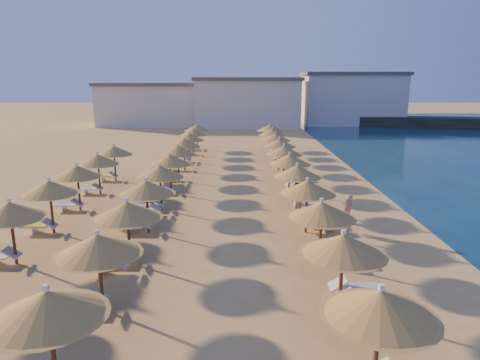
{
  "coord_description": "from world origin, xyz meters",
  "views": [
    {
      "loc": [
        0.81,
        -20.55,
        7.15
      ],
      "look_at": [
        0.88,
        4.0,
        1.3
      ],
      "focal_mm": 32.0,
      "sensor_mm": 36.0,
      "label": 1
    }
  ],
  "objects_px": {
    "jetty": "(435,122)",
    "parasol_row_east": "(293,166)",
    "beachgoer_a": "(348,214)",
    "parasol_row_west": "(165,166)",
    "beachgoer_b": "(297,199)"
  },
  "relations": [
    {
      "from": "jetty",
      "to": "parasol_row_east",
      "type": "xyz_separation_m",
      "value": [
        -26.13,
        -39.43,
        1.42
      ]
    },
    {
      "from": "parasol_row_west",
      "to": "beachgoer_b",
      "type": "distance_m",
      "value": 7.97
    },
    {
      "from": "beachgoer_a",
      "to": "parasol_row_east",
      "type": "bearing_deg",
      "value": -163.76
    },
    {
      "from": "parasol_row_west",
      "to": "beachgoer_a",
      "type": "relative_size",
      "value": 21.71
    },
    {
      "from": "parasol_row_east",
      "to": "beachgoer_b",
      "type": "height_order",
      "value": "parasol_row_east"
    },
    {
      "from": "parasol_row_east",
      "to": "beachgoer_a",
      "type": "bearing_deg",
      "value": -70.07
    },
    {
      "from": "parasol_row_west",
      "to": "beachgoer_b",
      "type": "height_order",
      "value": "parasol_row_west"
    },
    {
      "from": "parasol_row_east",
      "to": "parasol_row_west",
      "type": "xyz_separation_m",
      "value": [
        -7.48,
        0.0,
        0.0
      ]
    },
    {
      "from": "jetty",
      "to": "beachgoer_a",
      "type": "relative_size",
      "value": 15.73
    },
    {
      "from": "beachgoer_a",
      "to": "jetty",
      "type": "bearing_deg",
      "value": 147.93
    },
    {
      "from": "beachgoer_a",
      "to": "beachgoer_b",
      "type": "height_order",
      "value": "beachgoer_a"
    },
    {
      "from": "jetty",
      "to": "parasol_row_west",
      "type": "bearing_deg",
      "value": -117.66
    },
    {
      "from": "parasol_row_east",
      "to": "parasol_row_west",
      "type": "bearing_deg",
      "value": 180.0
    },
    {
      "from": "jetty",
      "to": "parasol_row_east",
      "type": "bearing_deg",
      "value": -110.75
    },
    {
      "from": "parasol_row_east",
      "to": "beachgoer_b",
      "type": "distance_m",
      "value": 2.92
    }
  ]
}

